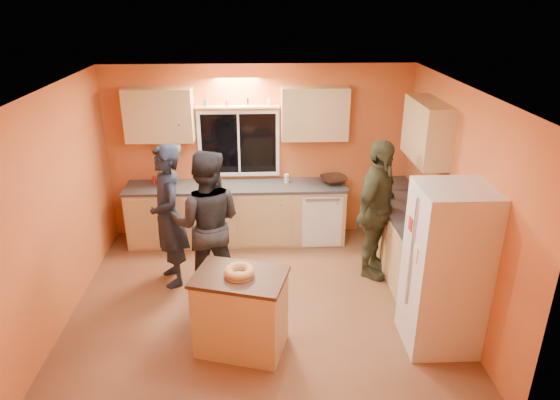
{
  "coord_description": "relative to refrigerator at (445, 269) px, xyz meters",
  "views": [
    {
      "loc": [
        0.0,
        -5.16,
        3.53
      ],
      "look_at": [
        0.24,
        0.4,
        1.2
      ],
      "focal_mm": 32.0,
      "sensor_mm": 36.0,
      "label": 1
    }
  ],
  "objects": [
    {
      "name": "refrigerator",
      "position": [
        0.0,
        0.0,
        0.0
      ],
      "size": [
        0.72,
        0.7,
        1.8
      ],
      "primitive_type": "cube",
      "color": "silver",
      "rests_on": "ground"
    },
    {
      "name": "person_right",
      "position": [
        -0.39,
        1.45,
        0.03
      ],
      "size": [
        0.99,
        1.15,
        1.86
      ],
      "primitive_type": "imported",
      "rotation": [
        0.0,
        0.0,
        0.97
      ],
      "color": "#2F3622",
      "rests_on": "ground"
    },
    {
      "name": "mixing_bowl",
      "position": [
        -0.79,
        2.54,
        0.05
      ],
      "size": [
        0.47,
        0.47,
        0.09
      ],
      "primitive_type": "imported",
      "rotation": [
        0.0,
        0.0,
        0.26
      ],
      "color": "black",
      "rests_on": "back_counter"
    },
    {
      "name": "ground",
      "position": [
        -1.89,
        0.8,
        -0.9
      ],
      "size": [
        4.5,
        4.5,
        0.0
      ],
      "primitive_type": "plane",
      "color": "brown",
      "rests_on": "ground"
    },
    {
      "name": "red_box",
      "position": [
        0.07,
        1.09,
        0.04
      ],
      "size": [
        0.18,
        0.15,
        0.07
      ],
      "primitive_type": "cube",
      "rotation": [
        0.0,
        0.0,
        0.22
      ],
      "color": "#B31E1B",
      "rests_on": "right_counter"
    },
    {
      "name": "person_center",
      "position": [
        -2.54,
        1.15,
        0.03
      ],
      "size": [
        0.94,
        0.75,
        1.85
      ],
      "primitive_type": "imported",
      "rotation": [
        0.0,
        0.0,
        3.08
      ],
      "color": "black",
      "rests_on": "ground"
    },
    {
      "name": "utensil_crock",
      "position": [
        -3.3,
        2.53,
        0.09
      ],
      "size": [
        0.14,
        0.14,
        0.17
      ],
      "primitive_type": "cylinder",
      "color": "beige",
      "rests_on": "back_counter"
    },
    {
      "name": "potted_plant",
      "position": [
        0.13,
        1.35,
        0.17
      ],
      "size": [
        0.3,
        0.27,
        0.33
      ],
      "primitive_type": "imported",
      "rotation": [
        0.0,
        0.0,
        0.03
      ],
      "color": "gray",
      "rests_on": "right_counter"
    },
    {
      "name": "bundt_pastry",
      "position": [
        -2.11,
        -0.01,
        0.04
      ],
      "size": [
        0.31,
        0.31,
        0.09
      ],
      "primitive_type": "torus",
      "color": "tan",
      "rests_on": "island"
    },
    {
      "name": "person_left",
      "position": [
        -3.04,
        1.38,
        0.03
      ],
      "size": [
        0.65,
        0.79,
        1.86
      ],
      "primitive_type": "imported",
      "rotation": [
        0.0,
        0.0,
        -1.21
      ],
      "color": "black",
      "rests_on": "ground"
    },
    {
      "name": "island",
      "position": [
        -2.11,
        -0.01,
        -0.45
      ],
      "size": [
        1.06,
        0.86,
        0.89
      ],
      "rotation": [
        0.0,
        0.0,
        -0.28
      ],
      "color": "tan",
      "rests_on": "ground"
    },
    {
      "name": "room_shell",
      "position": [
        -1.77,
        1.21,
        0.72
      ],
      "size": [
        4.54,
        4.04,
        2.61
      ],
      "color": "orange",
      "rests_on": "ground"
    },
    {
      "name": "back_counter",
      "position": [
        -1.88,
        2.5,
        -0.45
      ],
      "size": [
        4.23,
        0.62,
        0.9
      ],
      "color": "tan",
      "rests_on": "ground"
    },
    {
      "name": "right_counter",
      "position": [
        0.06,
        1.3,
        -0.45
      ],
      "size": [
        0.62,
        1.84,
        0.9
      ],
      "color": "tan",
      "rests_on": "ground"
    }
  ]
}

